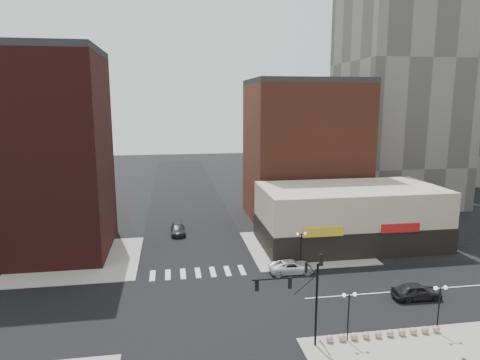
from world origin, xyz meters
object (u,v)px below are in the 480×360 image
object	(u,v)px
dark_sedan_east	(417,291)
dark_sedan_north	(178,229)
traffic_signal	(304,287)
street_lamp_se_a	(349,304)
street_lamp_se_b	(440,297)
white_suv	(292,267)
street_lamp_ne	(301,240)

from	to	relation	value
dark_sedan_east	dark_sedan_north	xyz separation A→B (m)	(-22.93, 24.99, -0.08)
traffic_signal	dark_sedan_east	bearing A→B (deg)	23.72
street_lamp_se_a	street_lamp_se_b	bearing A→B (deg)	0.00
dark_sedan_north	street_lamp_se_b	bearing A→B (deg)	-57.10
street_lamp_se_a	white_suv	world-z (taller)	street_lamp_se_a
dark_sedan_east	dark_sedan_north	bearing A→B (deg)	44.44
traffic_signal	street_lamp_se_a	world-z (taller)	traffic_signal
white_suv	dark_sedan_east	xyz separation A→B (m)	(10.37, -8.33, 0.09)
street_lamp_se_b	white_suv	distance (m)	17.00
white_suv	dark_sedan_north	bearing A→B (deg)	37.78
dark_sedan_north	traffic_signal	bearing A→B (deg)	-74.47
traffic_signal	dark_sedan_east	xyz separation A→B (m)	(13.64, 6.00, -4.14)
street_lamp_ne	white_suv	size ratio (longest dim) A/B	0.79
white_suv	dark_sedan_east	size ratio (longest dim) A/B	1.09
street_lamp_se_b	street_lamp_ne	distance (m)	17.46
dark_sedan_east	dark_sedan_north	size ratio (longest dim) A/B	0.95
traffic_signal	street_lamp_se_b	world-z (taller)	traffic_signal
traffic_signal	street_lamp_se_a	bearing A→B (deg)	-2.57
street_lamp_se_b	dark_sedan_north	size ratio (longest dim) A/B	0.81
traffic_signal	street_lamp_ne	size ratio (longest dim) A/B	1.87
street_lamp_ne	dark_sedan_north	bearing A→B (deg)	132.83
street_lamp_se_a	dark_sedan_east	world-z (taller)	street_lamp_se_a
street_lamp_ne	traffic_signal	bearing A→B (deg)	-106.75
street_lamp_se_a	white_suv	xyz separation A→B (m)	(-0.49, 14.50, -2.56)
street_lamp_se_b	street_lamp_ne	xyz separation A→B (m)	(-7.00, 16.00, 0.00)
white_suv	street_lamp_ne	bearing A→B (deg)	-44.05
street_lamp_ne	dark_sedan_east	xyz separation A→B (m)	(8.88, -9.83, -2.47)
street_lamp_se_b	street_lamp_ne	bearing A→B (deg)	113.63
traffic_signal	white_suv	distance (m)	15.30
street_lamp_se_a	dark_sedan_north	world-z (taller)	street_lamp_se_a
street_lamp_se_b	dark_sedan_north	bearing A→B (deg)	124.04
dark_sedan_north	dark_sedan_east	bearing A→B (deg)	-48.61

